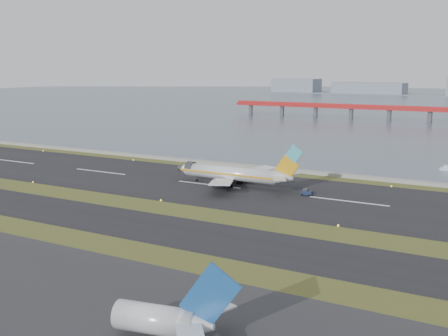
% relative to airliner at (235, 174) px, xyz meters
% --- Properties ---
extents(ground, '(1000.00, 1000.00, 0.00)m').
position_rel_airliner_xyz_m(ground, '(-7.18, -32.15, -3.46)').
color(ground, '#414D1B').
rests_on(ground, ground).
extents(taxiway_strip, '(1000.00, 18.00, 0.10)m').
position_rel_airliner_xyz_m(taxiway_strip, '(-7.18, -44.15, -3.41)').
color(taxiway_strip, black).
rests_on(taxiway_strip, ground).
extents(runway_strip, '(1000.00, 45.00, 0.10)m').
position_rel_airliner_xyz_m(runway_strip, '(-7.18, -2.15, -3.41)').
color(runway_strip, black).
rests_on(runway_strip, ground).
extents(seawall, '(1000.00, 2.50, 1.00)m').
position_rel_airliner_xyz_m(seawall, '(-7.18, 27.85, -2.96)').
color(seawall, gray).
rests_on(seawall, ground).
extents(red_pier, '(260.00, 5.00, 10.20)m').
position_rel_airliner_xyz_m(red_pier, '(12.82, 217.85, 3.82)').
color(red_pier, '#A61C1C').
rests_on(red_pier, ground).
extents(airliner, '(38.52, 32.89, 12.80)m').
position_rel_airliner_xyz_m(airliner, '(0.00, 0.00, 0.00)').
color(airliner, silver).
rests_on(airliner, ground).
extents(pushback_tug, '(2.90, 1.87, 1.78)m').
position_rel_airliner_xyz_m(pushback_tug, '(21.53, -1.13, -2.60)').
color(pushback_tug, '#16203D').
rests_on(pushback_tug, ground).
extents(second_airliner_tail, '(15.94, 13.03, 9.86)m').
position_rel_airliner_xyz_m(second_airliner_tail, '(36.61, -82.42, -0.57)').
color(second_airliner_tail, silver).
rests_on(second_airliner_tail, ground).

